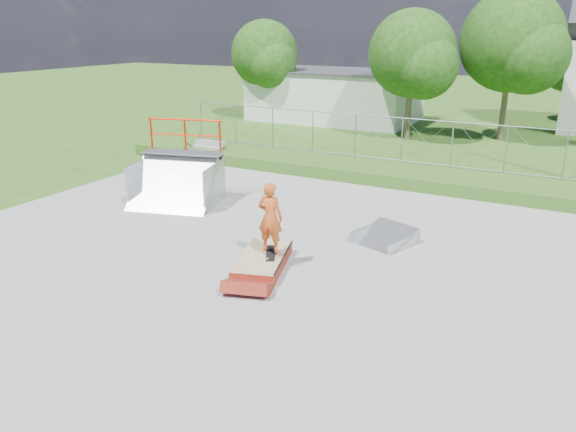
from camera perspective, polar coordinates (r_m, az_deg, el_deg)
name	(u,v)px	position (r m, az deg, el deg)	size (l,w,h in m)	color
ground	(273,264)	(14.40, -1.50, -4.91)	(120.00, 120.00, 0.00)	#325618
concrete_pad	(273,263)	(14.39, -1.50, -4.84)	(20.00, 16.00, 0.04)	gray
grass_berm	(392,173)	(22.63, 10.53, 4.32)	(24.00, 3.00, 0.50)	#325618
grind_box	(263,262)	(14.14, -2.59, -4.65)	(1.70, 2.48, 0.34)	maroon
quarter_pipe	(174,166)	(19.09, -11.53, 5.04)	(2.74, 2.32, 2.74)	#96999D
flat_bank_ramp	(384,236)	(15.87, 9.76, -2.06)	(1.38, 1.47, 0.42)	#96999D
skateboard	(271,254)	(14.06, -1.78, -3.84)	(0.22, 0.80, 0.02)	black
skater	(270,220)	(13.74, -1.82, -0.43)	(0.65, 0.42, 1.77)	#C7511C
concrete_stairs	(205,151)	(25.72, -8.42, 6.52)	(1.50, 1.60, 0.80)	gray
chain_link_fence	(402,140)	(23.31, 11.48, 7.59)	(20.00, 0.06, 1.80)	gray
utility_building_flat	(335,96)	(36.72, 4.79, 12.05)	(10.00, 6.00, 3.00)	white
tree_left_near	(416,57)	(30.46, 12.85, 15.45)	(4.76, 4.48, 6.65)	brown
tree_center	(517,45)	(31.48, 22.22, 15.78)	(5.44, 5.12, 7.60)	brown
tree_left_far	(266,57)	(36.30, -2.20, 15.88)	(4.42, 4.16, 6.18)	brown
tree_back_mid	(574,63)	(39.37, 27.07, 13.71)	(4.08, 3.84, 5.70)	brown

